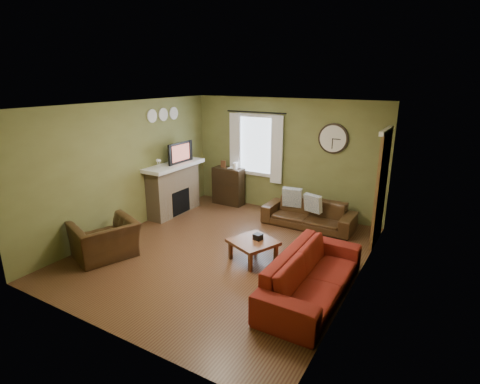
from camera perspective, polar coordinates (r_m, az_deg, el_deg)
The scene contains 31 objects.
floor at distance 6.87m, azimuth -2.43°, elevation -9.14°, with size 4.60×5.20×0.00m, color #52321E.
ceiling at distance 6.17m, azimuth -2.74°, elevation 13.05°, with size 4.60×5.20×0.00m, color white.
wall_left at distance 7.85m, azimuth -16.88°, elevation 3.61°, with size 0.00×5.20×2.60m, color olive.
wall_right at distance 5.55m, azimuth 17.83°, elevation -1.96°, with size 0.00×5.20×2.60m, color olive.
wall_back at distance 8.64m, azimuth 6.83°, elevation 5.41°, with size 4.60×0.00×2.60m, color olive.
wall_front at distance 4.56m, azimuth -20.63°, elevation -6.43°, with size 4.60×0.00×2.60m, color olive.
fireplace at distance 8.71m, azimuth -10.07°, elevation 0.27°, with size 0.40×1.40×1.10m, color #9D8667.
firebox at distance 8.66m, azimuth -9.02°, elevation -1.50°, with size 0.04×0.60×0.55m, color black.
mantel at distance 8.54m, azimuth -10.12°, elevation 4.03°, with size 0.58×1.60×0.08m, color white.
tv at distance 8.59m, azimuth -9.45°, elevation 5.61°, with size 0.60×0.08×0.35m, color black.
tv_screen at distance 8.53m, azimuth -9.05°, elevation 5.93°, with size 0.02×0.62×0.36m, color #994C3F.
medallion_left at distance 8.24m, azimuth -13.26°, elevation 11.21°, with size 0.28×0.28×0.03m, color white.
medallion_mid at distance 8.50m, azimuth -11.63°, elevation 11.48°, with size 0.28×0.28×0.03m, color white.
medallion_right at distance 8.76m, azimuth -10.08°, elevation 11.73°, with size 0.28×0.28×0.03m, color white.
window_pane at distance 8.88m, azimuth 2.65°, elevation 7.15°, with size 1.00×0.02×1.30m, color silver, non-canonical shape.
curtain_rod at distance 8.69m, azimuth 2.41°, elevation 12.06°, with size 0.03×0.03×1.50m, color black.
curtain_left at distance 9.06m, azimuth -0.75°, elevation 7.06°, with size 0.28×0.04×1.55m, color white.
curtain_right at distance 8.56m, azimuth 5.61°, elevation 6.37°, with size 0.28×0.04×1.55m, color white.
wall_clock at distance 8.13m, azimuth 13.98°, elevation 7.89°, with size 0.64×0.06×0.64m, color white, non-canonical shape.
door at distance 7.37m, azimuth 20.69°, elevation 0.37°, with size 0.05×0.90×2.10m, color brown.
bookshelf at distance 9.23m, azimuth -1.77°, elevation 0.90°, with size 0.77×0.33×0.91m, color black, non-canonical shape.
book at distance 9.11m, azimuth -1.65°, elevation 3.96°, with size 0.15×0.21×0.02m, color brown.
sofa_brown at distance 8.02m, azimuth 10.41°, elevation -3.28°, with size 1.90×0.74×0.55m, color #362110.
pillow_left at distance 7.83m, azimuth 11.05°, elevation -1.70°, with size 0.38×0.11×0.38m, color #959EA6.
pillow_right at distance 8.15m, azimuth 7.98°, elevation -0.80°, with size 0.42×0.13×0.42m, color #959EA6.
sofa_red at distance 5.58m, azimuth 10.97°, elevation -12.30°, with size 2.23×0.87×0.65m, color maroon.
armchair at distance 6.96m, azimuth -19.90°, elevation -6.86°, with size 1.02×0.89×0.66m, color #362110.
coffee_table at distance 6.51m, azimuth 2.00°, elevation -8.88°, with size 0.69×0.69×0.37m, color brown, non-canonical shape.
tissue_box at distance 6.46m, azimuth 2.76°, elevation -7.00°, with size 0.14×0.14×0.10m, color black.
wine_glass_a at distance 8.12m, azimuth -12.42°, elevation 4.23°, with size 0.07×0.07×0.20m, color white, non-canonical shape.
wine_glass_b at distance 8.16m, azimuth -12.13°, elevation 4.25°, with size 0.06×0.06×0.18m, color white, non-canonical shape.
Camera 1 is at (3.35, -5.17, 3.04)m, focal length 28.00 mm.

